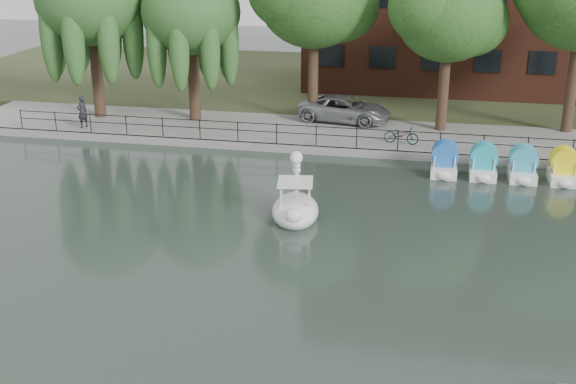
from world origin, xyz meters
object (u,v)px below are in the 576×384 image
(bicycle, at_px, (402,134))
(swan_boat, at_px, (295,205))
(minivan, at_px, (345,107))
(pedestrian, at_px, (82,109))

(bicycle, height_order, swan_boat, swan_boat)
(bicycle, distance_m, swan_boat, 10.32)
(minivan, xyz_separation_m, pedestrian, (-13.59, -4.10, 0.18))
(pedestrian, xyz_separation_m, swan_boat, (13.46, -9.35, -0.86))
(minivan, distance_m, swan_boat, 13.47)
(bicycle, xyz_separation_m, swan_boat, (-3.46, -9.71, -0.37))
(bicycle, bearing_deg, minivan, 49.50)
(swan_boat, bearing_deg, minivan, 80.59)
(bicycle, relative_size, pedestrian, 0.87)
(minivan, xyz_separation_m, bicycle, (3.33, -3.74, -0.31))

